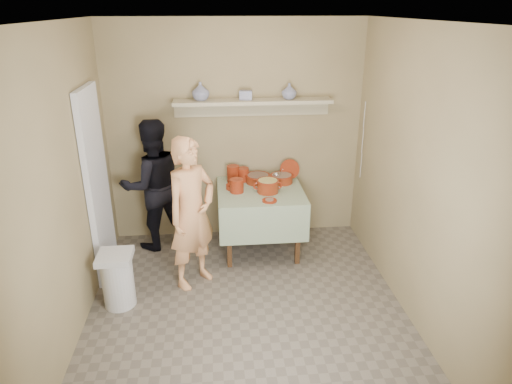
{
  "coord_description": "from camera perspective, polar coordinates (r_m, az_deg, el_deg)",
  "views": [
    {
      "loc": [
        -0.26,
        -3.51,
        2.71
      ],
      "look_at": [
        0.15,
        0.75,
        0.95
      ],
      "focal_mm": 32.0,
      "sensor_mm": 36.0,
      "label": 1
    }
  ],
  "objects": [
    {
      "name": "person_helper",
      "position": [
        5.41,
        -12.73,
        0.84
      ],
      "size": [
        0.92,
        0.83,
        1.55
      ],
      "primitive_type": "imported",
      "rotation": [
        0.0,
        0.0,
        -2.76
      ],
      "color": "black",
      "rests_on": "ground"
    },
    {
      "name": "cazuela_meat_b",
      "position": [
        5.39,
        3.24,
        1.78
      ],
      "size": [
        0.28,
        0.28,
        0.1
      ],
      "color": "maroon",
      "rests_on": "serving_table"
    },
    {
      "name": "electrical_cord",
      "position": [
        5.48,
        13.19,
        6.3
      ],
      "size": [
        0.01,
        0.05,
        0.9
      ],
      "color": "silver",
      "rests_on": "wall_shelf"
    },
    {
      "name": "plate_stack_a",
      "position": [
        5.41,
        -2.89,
        2.3
      ],
      "size": [
        0.15,
        0.15,
        0.2
      ],
      "primitive_type": "cylinder",
      "color": "maroon",
      "rests_on": "serving_table"
    },
    {
      "name": "room_shell",
      "position": [
        3.69,
        -1.21,
        5.0
      ],
      "size": [
        3.04,
        3.54,
        2.62
      ],
      "color": "#97875D",
      "rests_on": "ground"
    },
    {
      "name": "person_cook",
      "position": [
        4.58,
        -8.02,
        -2.7
      ],
      "size": [
        0.68,
        0.67,
        1.57
      ],
      "primitive_type": "imported",
      "rotation": [
        0.0,
        0.0,
        0.75
      ],
      "color": "tan",
      "rests_on": "ground"
    },
    {
      "name": "ceramic_box",
      "position": [
        5.25,
        -1.28,
        12.02
      ],
      "size": [
        0.15,
        0.12,
        0.1
      ],
      "primitive_type": "cube",
      "rotation": [
        0.0,
        0.0,
        -0.14
      ],
      "color": "navy",
      "rests_on": "wall_shelf"
    },
    {
      "name": "cazuela_meat_a",
      "position": [
        5.38,
        0.24,
        1.77
      ],
      "size": [
        0.3,
        0.3,
        0.1
      ],
      "color": "maroon",
      "rests_on": "serving_table"
    },
    {
      "name": "tile_panel",
      "position": [
        4.93,
        -19.21,
        0.73
      ],
      "size": [
        0.06,
        0.7,
        2.0
      ],
      "primitive_type": "cube",
      "color": "silver",
      "rests_on": "ground"
    },
    {
      "name": "ladle",
      "position": [
        5.34,
        2.58,
        2.16
      ],
      "size": [
        0.08,
        0.26,
        0.19
      ],
      "color": "silver",
      "rests_on": "cazuela_meat_b"
    },
    {
      "name": "vase_left",
      "position": [
        5.23,
        -6.95,
        12.4
      ],
      "size": [
        0.26,
        0.26,
        0.2
      ],
      "primitive_type": "imported",
      "rotation": [
        0.0,
        0.0,
        0.49
      ],
      "color": "navy",
      "rests_on": "wall_shelf"
    },
    {
      "name": "ground",
      "position": [
        4.45,
        -1.03,
        -15.23
      ],
      "size": [
        3.5,
        3.5,
        0.0
      ],
      "primitive_type": "plane",
      "color": "#685E51",
      "rests_on": "ground"
    },
    {
      "name": "vase_right",
      "position": [
        5.29,
        4.17,
        12.46
      ],
      "size": [
        0.21,
        0.21,
        0.18
      ],
      "primitive_type": "imported",
      "rotation": [
        0.0,
        0.0,
        -0.29
      ],
      "color": "navy",
      "rests_on": "wall_shelf"
    },
    {
      "name": "empty_bowl",
      "position": [
        5.22,
        -2.81,
        0.67
      ],
      "size": [
        0.18,
        0.18,
        0.05
      ],
      "primitive_type": "cylinder",
      "color": "maroon",
      "rests_on": "serving_table"
    },
    {
      "name": "bowl_stack",
      "position": [
        5.1,
        -2.42,
        0.8
      ],
      "size": [
        0.15,
        0.15,
        0.15
      ],
      "primitive_type": "cylinder",
      "color": "maroon",
      "rests_on": "serving_table"
    },
    {
      "name": "front_plate",
      "position": [
        4.88,
        1.7,
        -1.06
      ],
      "size": [
        0.16,
        0.16,
        0.03
      ],
      "color": "maroon",
      "rests_on": "serving_table"
    },
    {
      "name": "trash_bin",
      "position": [
        4.63,
        -16.9,
        -10.39
      ],
      "size": [
        0.32,
        0.32,
        0.56
      ],
      "color": "silver",
      "rests_on": "ground"
    },
    {
      "name": "propped_lid",
      "position": [
        5.5,
        4.24,
        2.86
      ],
      "size": [
        0.25,
        0.13,
        0.23
      ],
      "primitive_type": "cylinder",
      "rotation": [
        1.2,
        0.0,
        0.13
      ],
      "color": "maroon",
      "rests_on": "serving_table"
    },
    {
      "name": "wall_shelf",
      "position": [
        5.29,
        -0.41,
        11.03
      ],
      "size": [
        1.8,
        0.25,
        0.21
      ],
      "color": "tan",
      "rests_on": "room_shell"
    },
    {
      "name": "cazuela_rice",
      "position": [
        5.1,
        1.49,
        0.87
      ],
      "size": [
        0.33,
        0.25,
        0.14
      ],
      "color": "maroon",
      "rests_on": "serving_table"
    },
    {
      "name": "plate_stack_b",
      "position": [
        5.43,
        -1.62,
        2.19
      ],
      "size": [
        0.14,
        0.14,
        0.16
      ],
      "primitive_type": "cylinder",
      "color": "maroon",
      "rests_on": "serving_table"
    },
    {
      "name": "serving_table",
      "position": [
        5.25,
        0.53,
        -0.88
      ],
      "size": [
        0.97,
        0.97,
        0.76
      ],
      "color": "#4C2D16",
      "rests_on": "ground"
    }
  ]
}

